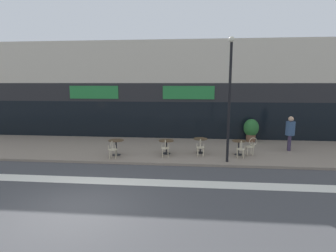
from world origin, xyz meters
The scene contains 16 objects.
ground_plane centered at (0.00, 0.00, 0.00)m, with size 120.00×120.00×0.00m, color #424244.
sidewalk_slab centered at (0.00, 7.25, 0.06)m, with size 40.00×5.50×0.12m, color gray.
storefront_facade centered at (0.00, 11.97, 3.20)m, with size 40.00×4.06×6.43m.
bike_lane_stripe centered at (0.00, 2.42, 0.00)m, with size 36.00×0.70×0.01m, color silver.
bistro_table_0 centered at (-0.42, 5.61, 0.68)m, with size 0.78×0.78×0.78m.
bistro_table_1 centered at (2.08, 6.12, 0.63)m, with size 0.78×0.78×0.70m.
bistro_table_2 centered at (3.83, 6.41, 0.67)m, with size 0.73×0.73×0.77m.
bistro_table_3 centered at (5.75, 6.24, 0.64)m, with size 0.67×0.67×0.73m.
cafe_chair_0_near centered at (-0.41, 4.98, 0.64)m, with size 0.42×0.59×0.90m.
cafe_chair_1_near centered at (2.09, 5.49, 0.64)m, with size 0.45×0.60×0.90m.
cafe_chair_2_near centered at (3.82, 5.79, 0.64)m, with size 0.45×0.60×0.90m.
cafe_chair_3_near centered at (5.74, 5.62, 0.64)m, with size 0.41×0.58×0.90m.
cafe_chair_3_side centered at (6.37, 6.25, 0.64)m, with size 0.59×0.44×0.90m.
planter_pot centered at (7.05, 9.49, 0.89)m, with size 0.91×0.91×1.41m.
lamp_post centered at (5.03, 5.00, 3.33)m, with size 0.26×0.26×5.60m.
pedestrian_near_end centered at (8.63, 7.40, 1.22)m, with size 0.57×0.57×1.86m.
Camera 1 is at (3.37, -6.95, 3.75)m, focal length 28.00 mm.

